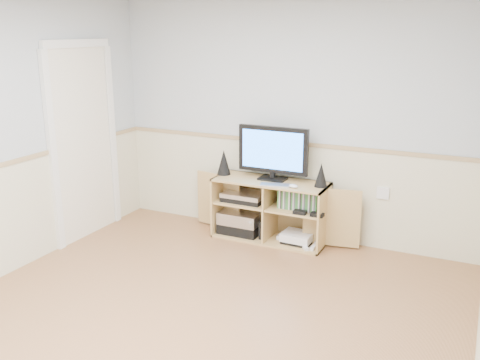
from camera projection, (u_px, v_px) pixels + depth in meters
name	position (u px, v px, depth m)	size (l,w,h in m)	color
room	(180.00, 171.00, 3.78)	(4.04, 4.54, 2.54)	#B07E4E
media_cabinet	(272.00, 208.00, 5.72)	(1.88, 0.45, 0.65)	tan
monitor	(273.00, 151.00, 5.54)	(0.76, 0.18, 0.57)	black
speaker_left	(224.00, 162.00, 5.79)	(0.15, 0.15, 0.27)	black
speaker_right	(321.00, 175.00, 5.35)	(0.13, 0.13, 0.24)	black
keyboard	(275.00, 185.00, 5.42)	(0.30, 0.12, 0.01)	silver
mouse	(293.00, 186.00, 5.33)	(0.10, 0.06, 0.04)	white
av_components	(243.00, 215.00, 5.83)	(0.52, 0.33, 0.47)	black
game_consoles	(297.00, 238.00, 5.60)	(0.45, 0.30, 0.11)	white
game_cases	(299.00, 200.00, 5.48)	(0.42, 0.14, 0.19)	#3F8C3F
wall_outlet	(383.00, 193.00, 5.34)	(0.12, 0.03, 0.12)	white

